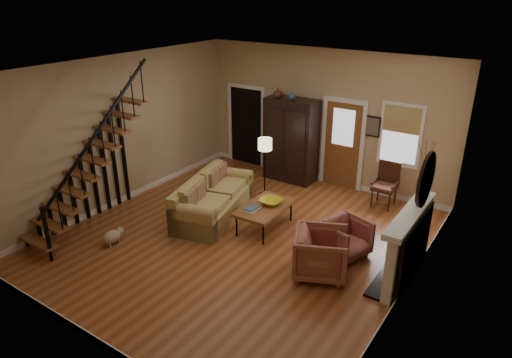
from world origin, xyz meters
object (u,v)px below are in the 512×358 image
Objects in this scene: sofa at (214,198)px; floor_lamp at (265,167)px; armoire at (291,140)px; side_chair at (385,185)px; armchair_left at (321,253)px; armchair_right at (346,238)px; coffee_table at (265,217)px.

floor_lamp is (0.31, 1.53, 0.28)m from sofa.
side_chair is at bearing -4.48° from armoire.
armchair_left reaches higher than armchair_right.
armchair_left is 0.89× the size of side_chair.
side_chair is at bearing 21.28° from floor_lamp.
sofa is at bearing -96.45° from armoire.
floor_lamp is 2.75m from side_chair.
sofa is 2.98m from armchair_right.
side_chair is at bearing -24.39° from armchair_left.
armchair_left is (2.56, -3.38, -0.64)m from armoire.
floor_lamp is at bearing -158.72° from side_chair.
armchair_right is 0.55× the size of floor_lamp.
coffee_table is 1.46× the size of armchair_left.
sofa is at bearing -138.51° from side_chair.
coffee_table is 2.90m from side_chair.
armchair_right is 0.75× the size of side_chair.
coffee_table is at bearing -125.25° from side_chair.
side_chair is (-0.11, 2.36, 0.16)m from armchair_right.
armchair_left is 0.83m from armchair_right.
floor_lamp is (-0.89, 1.36, 0.45)m from coffee_table.
armchair_left is at bearing -168.93° from armchair_right.
sofa reaches higher than coffee_table.
side_chair reaches higher than sofa.
armoire is 1.59× the size of coffee_table.
floor_lamp reaches higher than coffee_table.
side_chair reaches higher than coffee_table.
armchair_right is (0.10, 0.82, -0.06)m from armchair_left.
armoire reaches higher than armchair_right.
armoire is 4.29m from armchair_left.
side_chair is (2.55, 0.99, -0.19)m from floor_lamp.
armchair_left is (2.87, -0.65, -0.01)m from sofa.
side_chair is (2.86, 2.53, 0.09)m from sofa.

